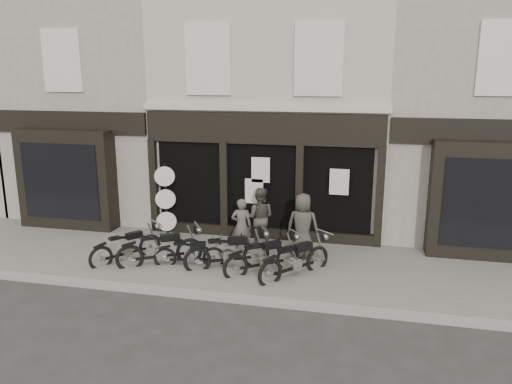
% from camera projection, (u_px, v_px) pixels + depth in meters
% --- Properties ---
extents(ground_plane, '(90.00, 90.00, 0.00)m').
position_uv_depth(ground_plane, '(237.00, 278.00, 12.54)').
color(ground_plane, '#2D2B28').
rests_on(ground_plane, ground).
extents(pavement, '(30.00, 4.20, 0.12)m').
position_uv_depth(pavement, '(245.00, 263.00, 13.38)').
color(pavement, '#656059').
rests_on(pavement, ground_plane).
extents(kerb, '(30.00, 0.25, 0.13)m').
position_uv_depth(kerb, '(223.00, 297.00, 11.34)').
color(kerb, gray).
rests_on(kerb, ground_plane).
extents(central_building, '(7.30, 6.22, 8.34)m').
position_uv_depth(central_building, '(280.00, 101.00, 17.23)').
color(central_building, '#AAA692').
rests_on(central_building, ground).
extents(neighbour_left, '(5.60, 6.73, 8.34)m').
position_uv_depth(neighbour_left, '(112.00, 100.00, 18.55)').
color(neighbour_left, '#A19788').
rests_on(neighbour_left, ground).
extents(neighbour_right, '(5.60, 6.73, 8.34)m').
position_uv_depth(neighbour_right, '(477.00, 105.00, 15.82)').
color(neighbour_right, '#A19788').
rests_on(neighbour_right, ground).
extents(motorcycle_0, '(1.45, 1.83, 1.01)m').
position_uv_depth(motorcycle_0, '(127.00, 249.00, 13.45)').
color(motorcycle_0, black).
rests_on(motorcycle_0, ground).
extents(motorcycle_1, '(2.05, 1.48, 1.10)m').
position_uv_depth(motorcycle_1, '(161.00, 252.00, 13.15)').
color(motorcycle_1, black).
rests_on(motorcycle_1, ground).
extents(motorcycle_2, '(1.83, 0.74, 0.90)m').
position_uv_depth(motorcycle_2, '(190.00, 256.00, 13.09)').
color(motorcycle_2, black).
rests_on(motorcycle_2, ground).
extents(motorcycle_3, '(2.09, 1.33, 1.09)m').
position_uv_depth(motorcycle_3, '(228.00, 255.00, 12.92)').
color(motorcycle_3, black).
rests_on(motorcycle_3, ground).
extents(motorcycle_4, '(1.83, 1.58, 1.04)m').
position_uv_depth(motorcycle_4, '(263.00, 260.00, 12.65)').
color(motorcycle_4, black).
rests_on(motorcycle_4, ground).
extents(motorcycle_5, '(1.68, 1.88, 1.09)m').
position_uv_depth(motorcycle_5, '(295.00, 263.00, 12.38)').
color(motorcycle_5, black).
rests_on(motorcycle_5, ground).
extents(man_left, '(0.62, 0.46, 1.56)m').
position_uv_depth(man_left, '(241.00, 226.00, 13.81)').
color(man_left, '#4E4840').
rests_on(man_left, pavement).
extents(man_centre, '(0.86, 0.68, 1.75)m').
position_uv_depth(man_centre, '(260.00, 217.00, 14.31)').
color(man_centre, '#433C36').
rests_on(man_centre, pavement).
extents(man_right, '(0.88, 0.59, 1.79)m').
position_uv_depth(man_right, '(303.00, 226.00, 13.45)').
color(man_right, '#3C3832').
rests_on(man_right, pavement).
extents(advert_sign_post, '(0.57, 0.38, 2.44)m').
position_uv_depth(advert_sign_post, '(166.00, 205.00, 14.88)').
color(advert_sign_post, black).
rests_on(advert_sign_post, ground).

